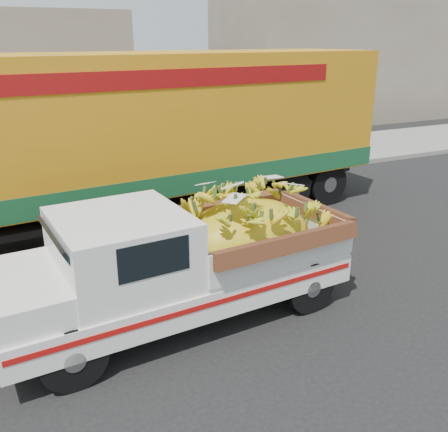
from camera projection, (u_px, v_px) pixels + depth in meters
name	position (u px, v px, depth m)	size (l,w,h in m)	color
ground	(290.00, 297.00, 8.33)	(100.00, 100.00, 0.00)	black
curb	(157.00, 188.00, 14.10)	(60.00, 0.25, 0.15)	gray
sidewalk	(136.00, 171.00, 15.88)	(60.00, 4.00, 0.14)	gray
building_right	(352.00, 59.00, 26.48)	(14.00, 6.00, 6.00)	gray
pickup_truck	(201.00, 254.00, 7.57)	(5.36, 2.30, 1.83)	black
semi_trailer	(138.00, 134.00, 10.85)	(12.04, 3.57, 3.80)	black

